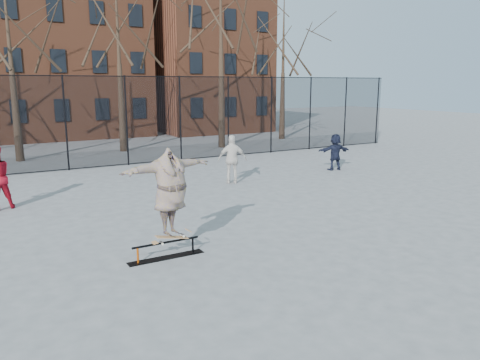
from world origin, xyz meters
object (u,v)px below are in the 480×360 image
bystander_white (232,159)px  skateboard (172,238)px  skate_rail (166,251)px  skater (170,194)px  bystander_navy (335,152)px

bystander_white → skateboard: bearing=78.6°
skate_rail → skateboard: 0.30m
skate_rail → skater: (0.14, -0.00, 1.24)m
bystander_white → skater: bearing=78.6°
skater → bystander_white: 7.66m
bystander_white → bystander_navy: bystander_white is taller
skateboard → bystander_navy: bearing=31.6°
skate_rail → bystander_navy: bystander_navy is taller
bystander_white → bystander_navy: (5.13, 0.18, -0.12)m
skater → bystander_navy: size_ratio=1.46×
skateboard → bystander_white: bearing=50.9°
skateboard → bystander_white: bystander_white is taller
skateboard → bystander_navy: (9.95, 6.11, 0.36)m
skate_rail → skateboard: bearing=-0.0°
skate_rail → bystander_white: size_ratio=0.93×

